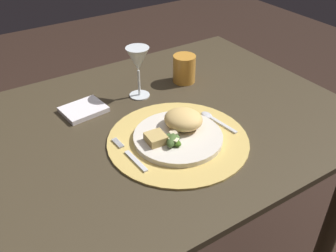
{
  "coord_description": "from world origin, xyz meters",
  "views": [
    {
      "loc": [
        -0.41,
        -0.79,
        1.33
      ],
      "look_at": [
        0.06,
        -0.07,
        0.74
      ],
      "focal_mm": 40.32,
      "sensor_mm": 36.0,
      "label": 1
    }
  ],
  "objects_px": {
    "dining_table": "(140,161)",
    "wine_glass": "(138,61)",
    "napkin": "(84,110)",
    "amber_tumbler": "(184,69)",
    "fork": "(131,156)",
    "dinner_plate": "(178,137)",
    "spoon": "(213,119)"
  },
  "relations": [
    {
      "from": "napkin",
      "to": "wine_glass",
      "type": "distance_m",
      "value": 0.22
    },
    {
      "from": "fork",
      "to": "amber_tumbler",
      "type": "height_order",
      "value": "amber_tumbler"
    },
    {
      "from": "dining_table",
      "to": "dinner_plate",
      "type": "xyz_separation_m",
      "value": [
        0.06,
        -0.12,
        0.14
      ]
    },
    {
      "from": "dinner_plate",
      "to": "wine_glass",
      "type": "relative_size",
      "value": 1.46
    },
    {
      "from": "amber_tumbler",
      "to": "wine_glass",
      "type": "bearing_deg",
      "value": -178.21
    },
    {
      "from": "napkin",
      "to": "wine_glass",
      "type": "bearing_deg",
      "value": -2.28
    },
    {
      "from": "amber_tumbler",
      "to": "fork",
      "type": "bearing_deg",
      "value": -142.32
    },
    {
      "from": "wine_glass",
      "to": "napkin",
      "type": "bearing_deg",
      "value": 177.72
    },
    {
      "from": "napkin",
      "to": "amber_tumbler",
      "type": "relative_size",
      "value": 1.33
    },
    {
      "from": "spoon",
      "to": "wine_glass",
      "type": "bearing_deg",
      "value": 113.78
    },
    {
      "from": "fork",
      "to": "amber_tumbler",
      "type": "relative_size",
      "value": 1.72
    },
    {
      "from": "dinner_plate",
      "to": "napkin",
      "type": "height_order",
      "value": "dinner_plate"
    },
    {
      "from": "dining_table",
      "to": "amber_tumbler",
      "type": "distance_m",
      "value": 0.36
    },
    {
      "from": "dinner_plate",
      "to": "fork",
      "type": "relative_size",
      "value": 1.49
    },
    {
      "from": "napkin",
      "to": "dining_table",
      "type": "bearing_deg",
      "value": -57.67
    },
    {
      "from": "dining_table",
      "to": "wine_glass",
      "type": "bearing_deg",
      "value": 59.85
    },
    {
      "from": "dining_table",
      "to": "amber_tumbler",
      "type": "relative_size",
      "value": 13.5
    },
    {
      "from": "fork",
      "to": "wine_glass",
      "type": "height_order",
      "value": "wine_glass"
    },
    {
      "from": "amber_tumbler",
      "to": "spoon",
      "type": "bearing_deg",
      "value": -105.85
    },
    {
      "from": "dinner_plate",
      "to": "fork",
      "type": "xyz_separation_m",
      "value": [
        -0.14,
        0.0,
        -0.0
      ]
    },
    {
      "from": "fork",
      "to": "spoon",
      "type": "xyz_separation_m",
      "value": [
        0.28,
        0.02,
        -0.0
      ]
    },
    {
      "from": "fork",
      "to": "napkin",
      "type": "xyz_separation_m",
      "value": [
        -0.02,
        0.27,
        -0.0
      ]
    },
    {
      "from": "dining_table",
      "to": "amber_tumbler",
      "type": "height_order",
      "value": "amber_tumbler"
    },
    {
      "from": "fork",
      "to": "napkin",
      "type": "bearing_deg",
      "value": 93.17
    },
    {
      "from": "dinner_plate",
      "to": "napkin",
      "type": "relative_size",
      "value": 1.93
    },
    {
      "from": "dinner_plate",
      "to": "napkin",
      "type": "xyz_separation_m",
      "value": [
        -0.16,
        0.28,
        -0.01
      ]
    },
    {
      "from": "fork",
      "to": "wine_glass",
      "type": "relative_size",
      "value": 0.98
    },
    {
      "from": "fork",
      "to": "napkin",
      "type": "relative_size",
      "value": 1.3
    },
    {
      "from": "napkin",
      "to": "amber_tumbler",
      "type": "distance_m",
      "value": 0.37
    },
    {
      "from": "dining_table",
      "to": "spoon",
      "type": "distance_m",
      "value": 0.26
    },
    {
      "from": "dining_table",
      "to": "wine_glass",
      "type": "relative_size",
      "value": 7.66
    },
    {
      "from": "spoon",
      "to": "napkin",
      "type": "xyz_separation_m",
      "value": [
        -0.3,
        0.25,
        -0.0
      ]
    }
  ]
}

